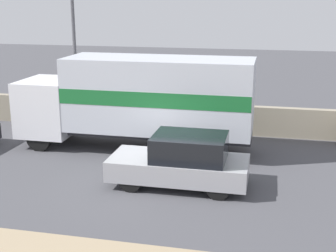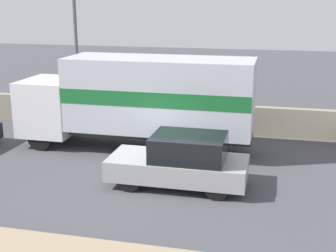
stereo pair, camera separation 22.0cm
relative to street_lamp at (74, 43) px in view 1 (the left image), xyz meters
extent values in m
plane|color=#47474C|center=(4.88, -4.84, -3.78)|extent=(80.00, 80.00, 0.00)
cube|color=gray|center=(4.88, 1.10, -3.16)|extent=(60.00, 0.35, 1.23)
cylinder|color=#4C4C51|center=(0.00, 0.00, -0.67)|extent=(0.14, 0.14, 6.22)
cube|color=silver|center=(-0.41, -1.71, -2.30)|extent=(1.98, 2.39, 2.10)
cube|color=black|center=(-1.38, -1.71, -1.88)|extent=(0.06, 2.03, 0.92)
cube|color=#2D2D33|center=(3.99, -1.71, -3.09)|extent=(6.83, 1.30, 0.25)
cube|color=silver|center=(3.99, -1.71, -1.63)|extent=(6.83, 2.36, 2.66)
cube|color=#19662D|center=(3.99, -1.71, -1.60)|extent=(6.79, 2.38, 0.53)
cylinder|color=black|center=(-0.41, -2.72, -3.31)|extent=(0.95, 0.28, 0.95)
cylinder|color=black|center=(-0.41, -0.70, -3.31)|extent=(0.95, 0.28, 0.95)
cylinder|color=black|center=(5.86, -2.72, -3.31)|extent=(0.95, 0.28, 0.95)
cylinder|color=black|center=(5.86, -0.70, -3.31)|extent=(0.95, 0.28, 0.95)
cylinder|color=black|center=(4.50, -2.72, -3.31)|extent=(0.95, 0.28, 0.95)
cylinder|color=black|center=(4.50, -0.70, -3.31)|extent=(0.95, 0.28, 0.95)
cube|color=#9E9EA3|center=(5.36, -4.92, -3.21)|extent=(4.19, 1.82, 0.62)
cube|color=black|center=(5.70, -4.92, -2.53)|extent=(2.18, 1.67, 0.74)
cylinder|color=black|center=(4.06, -5.71, -3.44)|extent=(0.68, 0.20, 0.68)
cylinder|color=black|center=(4.06, -4.13, -3.44)|extent=(0.68, 0.20, 0.68)
cylinder|color=black|center=(6.66, -5.71, -3.44)|extent=(0.68, 0.20, 0.68)
cylinder|color=black|center=(6.66, -4.13, -3.44)|extent=(0.68, 0.20, 0.68)
camera|label=1|loc=(7.95, -18.06, 1.79)|focal=50.00mm
camera|label=2|loc=(8.17, -18.01, 1.79)|focal=50.00mm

